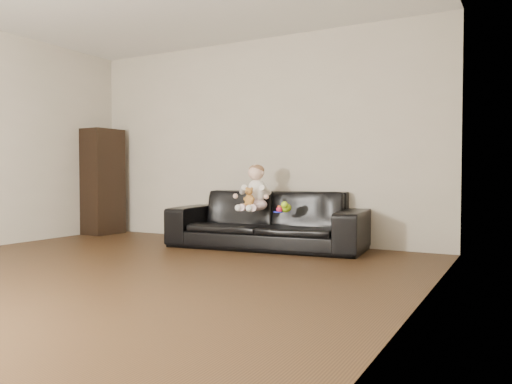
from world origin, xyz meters
The scene contains 11 objects.
floor centered at (0.00, 0.00, 0.00)m, with size 5.50×5.50×0.00m, color #3A2514.
wall_back centered at (0.00, 2.75, 1.30)m, with size 5.00×5.00×0.00m, color #B7AD9A.
wall_right centered at (2.50, 0.00, 1.30)m, with size 5.50×5.50×0.00m, color #B7AD9A.
sofa centered at (0.44, 2.25, 0.33)m, with size 2.28×0.89×0.67m, color black.
cabinet centered at (-2.29, 2.35, 0.76)m, with size 0.38×0.52×1.52m, color black.
shelf_item centered at (-2.27, 2.35, 1.10)m, with size 0.18×0.25×0.28m, color silver.
baby centered at (0.35, 2.13, 0.68)m, with size 0.41×0.49×0.54m.
teddy_bear centered at (0.36, 1.96, 0.61)m, with size 0.14×0.14×0.21m.
toy_green centered at (0.75, 2.10, 0.49)m, with size 0.12×0.15×0.10m, color #A8E01A.
toy_rattle centered at (0.71, 2.03, 0.47)m, with size 0.07×0.07×0.07m, color #DD1A43.
toy_blue_disc centered at (0.69, 2.04, 0.44)m, with size 0.10×0.10×0.01m, color #171FBD.
Camera 1 is at (3.11, -2.94, 0.86)m, focal length 35.00 mm.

